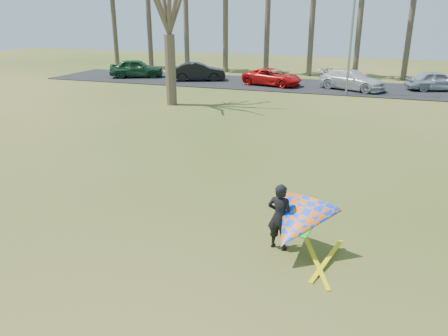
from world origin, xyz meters
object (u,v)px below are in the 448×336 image
(kite_flyer, at_px, (295,223))
(car_3, at_px, (352,80))
(car_0, at_px, (137,68))
(streetlight, at_px, (355,28))
(car_2, at_px, (272,77))
(car_1, at_px, (199,72))
(car_4, at_px, (436,81))

(kite_flyer, bearing_deg, car_3, 90.84)
(car_0, bearing_deg, streetlight, -122.28)
(car_3, distance_m, kite_flyer, 24.42)
(streetlight, xyz_separation_m, car_0, (-18.16, 2.63, -3.62))
(car_2, bearing_deg, car_0, 101.11)
(car_1, bearing_deg, kite_flyer, -175.50)
(streetlight, height_order, car_0, streetlight)
(streetlight, height_order, kite_flyer, streetlight)
(car_1, distance_m, car_3, 12.38)
(kite_flyer, bearing_deg, streetlight, 91.01)
(streetlight, bearing_deg, car_2, 160.07)
(car_2, relative_size, kite_flyer, 1.93)
(car_2, bearing_deg, car_3, -77.45)
(streetlight, relative_size, car_4, 1.93)
(streetlight, relative_size, car_3, 1.63)
(car_1, distance_m, car_2, 6.40)
(streetlight, distance_m, car_0, 18.70)
(car_3, bearing_deg, streetlight, -157.55)
(car_1, distance_m, kite_flyer, 28.05)
(streetlight, relative_size, car_0, 1.75)
(car_0, height_order, car_2, car_0)
(car_0, xyz_separation_m, car_4, (24.00, 1.08, -0.07))
(car_2, relative_size, car_3, 0.94)
(streetlight, relative_size, kite_flyer, 3.35)
(car_0, height_order, car_4, car_0)
(car_1, relative_size, car_3, 0.90)
(car_0, distance_m, kite_flyer, 31.11)
(streetlight, bearing_deg, kite_flyer, -88.99)
(streetlight, bearing_deg, car_0, 171.77)
(car_1, relative_size, kite_flyer, 1.85)
(car_3, bearing_deg, car_2, 112.65)
(car_0, distance_m, car_4, 24.02)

